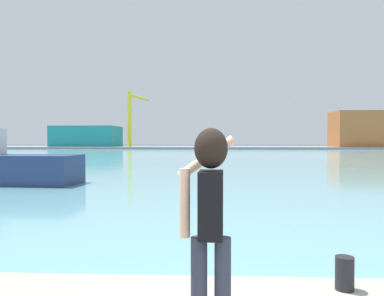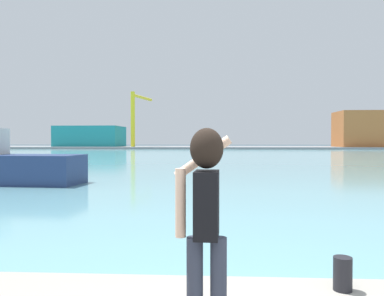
# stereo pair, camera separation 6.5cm
# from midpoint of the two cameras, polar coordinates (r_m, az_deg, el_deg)

# --- Properties ---
(ground_plane) EXTENTS (220.00, 220.00, 0.00)m
(ground_plane) POSITION_cam_midpoint_polar(r_m,az_deg,el_deg) (52.61, 3.14, -1.08)
(ground_plane) COLOR #334751
(harbor_water) EXTENTS (140.00, 100.00, 0.02)m
(harbor_water) POSITION_cam_midpoint_polar(r_m,az_deg,el_deg) (54.61, 3.12, -0.99)
(harbor_water) COLOR #6BA8B2
(harbor_water) RESTS_ON ground_plane
(far_shore_dock) EXTENTS (140.00, 20.00, 0.48)m
(far_shore_dock) POSITION_cam_midpoint_polar(r_m,az_deg,el_deg) (94.59, 2.94, 0.09)
(far_shore_dock) COLOR gray
(far_shore_dock) RESTS_ON ground_plane
(person_photographer) EXTENTS (0.53, 0.55, 1.74)m
(person_photographer) POSITION_cam_midpoint_polar(r_m,az_deg,el_deg) (3.25, 2.07, -8.97)
(person_photographer) COLOR #2D3342
(person_photographer) RESTS_ON quay_promenade
(harbor_bollard) EXTENTS (0.20, 0.20, 0.36)m
(harbor_bollard) POSITION_cam_midpoint_polar(r_m,az_deg,el_deg) (4.68, 21.44, -17.01)
(harbor_bollard) COLOR black
(harbor_bollard) RESTS_ON quay_promenade
(warehouse_left) EXTENTS (15.43, 11.53, 5.02)m
(warehouse_left) POSITION_cam_midpoint_polar(r_m,az_deg,el_deg) (99.22, -15.41, 1.69)
(warehouse_left) COLOR teal
(warehouse_left) RESTS_ON far_shore_dock
(warehouse_right) EXTENTS (11.46, 9.07, 8.25)m
(warehouse_right) POSITION_cam_midpoint_polar(r_m,az_deg,el_deg) (97.45, 23.55, 2.59)
(warehouse_right) COLOR #B26633
(warehouse_right) RESTS_ON far_shore_dock
(port_crane) EXTENTS (3.31, 11.97, 13.03)m
(port_crane) POSITION_cam_midpoint_polar(r_m,az_deg,el_deg) (93.24, -8.90, 5.29)
(port_crane) COLOR yellow
(port_crane) RESTS_ON far_shore_dock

